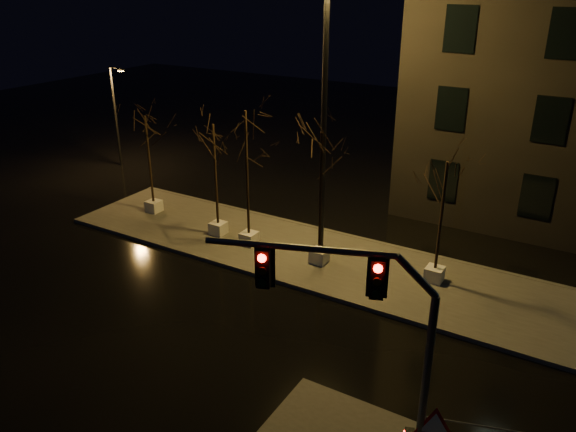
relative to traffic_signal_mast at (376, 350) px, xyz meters
The scene contains 10 objects.
ground 9.16m from the traffic_signal_mast, 151.65° to the left, with size 90.00×90.00×0.00m, color black.
median 12.87m from the traffic_signal_mast, 126.01° to the left, with size 22.00×5.00×0.15m, color #47443F.
tree_0 18.50m from the traffic_signal_mast, 147.33° to the left, with size 1.80×1.80×4.88m.
tree_1 14.74m from the traffic_signal_mast, 139.83° to the left, with size 1.80×1.80×5.15m.
tree_2 13.31m from the traffic_signal_mast, 135.45° to the left, with size 1.80×1.80×5.97m.
tree_3 11.22m from the traffic_signal_mast, 123.03° to the left, with size 1.80×1.80×5.52m.
tree_4 10.47m from the traffic_signal_mast, 99.16° to the left, with size 1.80×1.80×4.84m.
traffic_signal_mast is the anchor object (origin of this frame).
streetlight_main 12.79m from the traffic_signal_mast, 122.13° to the left, with size 2.72×0.92×10.94m.
streetlight_far 27.16m from the traffic_signal_mast, 146.98° to the left, with size 1.17×0.21×5.97m.
Camera 1 is at (10.28, -12.39, 10.78)m, focal length 35.00 mm.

